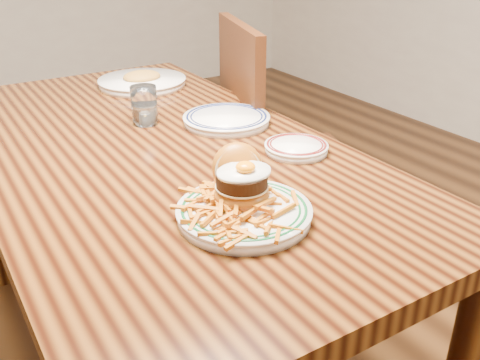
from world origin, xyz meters
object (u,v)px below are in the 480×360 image
table (155,175)px  main_plate (243,200)px  chair_right (275,153)px  side_plate (296,147)px

table → main_plate: (0.00, -0.44, 0.12)m
chair_right → side_plate: size_ratio=6.20×
chair_right → side_plate: chair_right is taller
table → side_plate: size_ratio=10.09×
table → main_plate: main_plate is taller
side_plate → table: bearing=138.6°
table → main_plate: bearing=-90.0°
table → main_plate: size_ratio=5.75×
main_plate → side_plate: main_plate is taller
chair_right → side_plate: 0.58m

